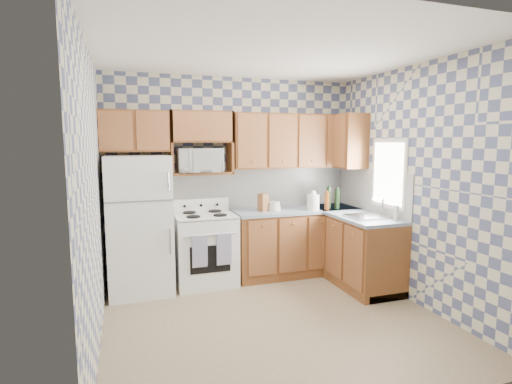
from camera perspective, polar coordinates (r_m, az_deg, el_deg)
floor at (r=4.38m, az=2.61°, el=-17.70°), size 3.40×3.40×0.00m
back_wall at (r=5.52m, az=-3.29°, el=2.08°), size 3.40×0.02×2.70m
right_wall at (r=4.88m, az=21.69°, el=0.88°), size 0.02×3.20×2.70m
backsplash_back at (r=5.64m, az=0.67°, el=0.67°), size 2.60×0.02×0.56m
backsplash_right at (r=5.52m, az=16.20°, el=0.24°), size 0.02×1.60×0.56m
refrigerator at (r=5.06m, az=-16.30°, el=-4.53°), size 0.75×0.70×1.68m
stove_body at (r=5.26m, az=-7.28°, el=-8.21°), size 0.76×0.65×0.90m
cooktop at (r=5.16m, az=-7.36°, el=-3.33°), size 0.76×0.65×0.02m
backguard at (r=5.41m, az=-7.94°, el=-1.83°), size 0.76×0.08×0.17m
dish_towel_left at (r=4.89m, az=-8.03°, el=-8.39°), size 0.18×0.02×0.39m
dish_towel_right at (r=4.95m, az=-4.59°, el=-8.15°), size 0.18×0.02×0.39m
base_cabinets_back at (r=5.67m, az=5.72°, el=-7.15°), size 1.75×0.60×0.88m
base_cabinets_right at (r=5.51m, az=13.40°, el=-7.75°), size 0.60×1.60×0.88m
countertop_back at (r=5.57m, az=5.80°, el=-2.57°), size 1.77×0.63×0.04m
countertop_right at (r=5.40m, az=13.50°, el=-3.04°), size 0.63×1.60×0.04m
upper_cabinets_back at (r=5.61m, az=5.34°, el=7.26°), size 1.75×0.33×0.74m
upper_cabinets_fridge at (r=5.14m, az=-17.01°, el=8.31°), size 0.82×0.33×0.50m
upper_cabinets_right at (r=5.78m, az=12.60°, el=7.12°), size 0.33×0.70×0.74m
microwave_shelf at (r=5.24m, az=-7.79°, el=2.68°), size 0.80×0.33×0.03m
microwave at (r=5.20m, az=-8.11°, el=4.51°), size 0.57×0.39×0.31m
sink at (r=5.11m, az=15.63°, el=-3.41°), size 0.48×0.40×0.03m
window at (r=5.21m, az=18.43°, el=2.51°), size 0.02×0.66×0.86m
bottle_0 at (r=5.61m, az=10.33°, el=-0.85°), size 0.07×0.07×0.30m
bottle_1 at (r=5.60m, az=11.52°, el=-0.98°), size 0.07×0.07×0.28m
bottle_2 at (r=5.72m, az=11.46°, el=-0.92°), size 0.07×0.07×0.26m
bottle_3 at (r=5.51m, az=10.09°, el=-1.30°), size 0.07×0.07×0.24m
knife_block at (r=5.32m, az=1.01°, el=-1.48°), size 0.14×0.14×0.24m
electric_kettle at (r=5.46m, az=8.16°, el=-1.47°), size 0.17×0.17×0.21m
food_containers at (r=5.39m, az=2.59°, el=-2.02°), size 0.18×0.18×0.12m
soap_bottle at (r=5.02m, az=19.40°, el=-2.82°), size 0.06×0.06×0.17m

